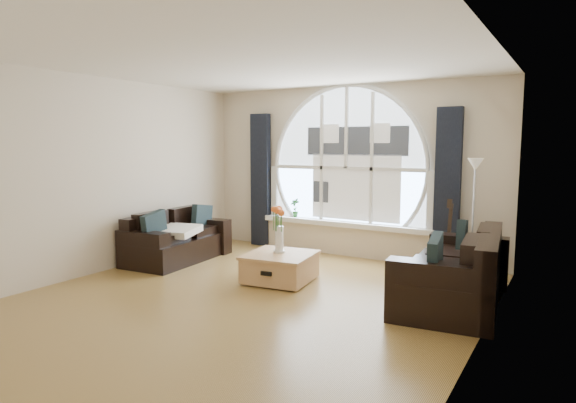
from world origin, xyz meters
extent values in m
cube|color=brown|center=(0.00, 0.00, 0.00)|extent=(5.00, 5.50, 0.01)
cube|color=silver|center=(0.00, 0.00, 2.70)|extent=(5.00, 5.50, 0.01)
cube|color=beige|center=(0.00, 2.75, 1.35)|extent=(5.00, 0.01, 2.70)
cube|color=beige|center=(-2.50, 0.00, 1.35)|extent=(0.01, 5.50, 2.70)
cube|color=beige|center=(2.50, 0.00, 1.35)|extent=(0.01, 5.50, 2.70)
cube|color=silver|center=(2.20, 0.00, 2.35)|extent=(0.92, 5.50, 0.72)
cube|color=silver|center=(0.00, 2.72, 1.62)|extent=(2.60, 0.06, 2.15)
cube|color=white|center=(0.00, 2.65, 0.51)|extent=(2.90, 0.22, 0.08)
cube|color=white|center=(0.00, 2.69, 1.62)|extent=(2.76, 0.08, 2.15)
cube|color=silver|center=(0.15, 2.71, 1.50)|extent=(1.70, 0.02, 1.50)
cube|color=black|center=(-1.60, 2.63, 1.15)|extent=(0.35, 0.12, 2.30)
cube|color=black|center=(1.60, 2.63, 1.15)|extent=(0.35, 0.12, 2.30)
cube|color=black|center=(-2.05, 1.01, 0.40)|extent=(0.94, 1.69, 0.72)
cube|color=black|center=(2.05, 1.08, 0.40)|extent=(1.13, 1.96, 0.83)
cube|color=tan|center=(-0.08, 0.84, 0.20)|extent=(0.94, 0.94, 0.41)
cube|color=silver|center=(-1.89, 0.85, 0.50)|extent=(0.66, 0.66, 0.10)
cube|color=white|center=(-0.12, 0.88, 0.76)|extent=(0.24, 0.24, 0.70)
cube|color=#B2B2B2|center=(2.03, 2.27, 0.80)|extent=(0.24, 0.24, 1.60)
cube|color=brown|center=(1.74, 2.27, 0.53)|extent=(0.36, 0.24, 1.06)
imported|color=#1E6023|center=(-0.91, 2.65, 0.71)|extent=(0.19, 0.15, 0.32)
camera|label=1|loc=(3.21, -4.44, 1.79)|focal=30.49mm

